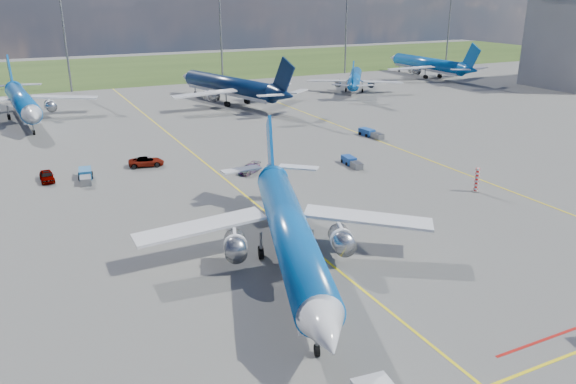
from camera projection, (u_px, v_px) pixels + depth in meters
name	position (u px, v px, depth m)	size (l,w,h in m)	color
ground	(324.00, 259.00, 51.49)	(400.00, 400.00, 0.00)	#52524F
grass_strip	(91.00, 71.00, 178.45)	(400.00, 80.00, 0.01)	#2D4719
taxiway_lines	(223.00, 176.00, 75.01)	(60.25, 160.00, 0.02)	yellow
floodlight_masts	(148.00, 37.00, 144.59)	(202.20, 0.50, 22.70)	slate
warning_post	(477.00, 180.00, 68.59)	(0.50, 0.50, 3.00)	red
bg_jet_nnw	(25.00, 121.00, 108.02)	(30.96, 40.64, 10.64)	#0C54A8
bg_jet_n	(230.00, 103.00, 125.22)	(32.84, 43.11, 11.29)	#071A3E
bg_jet_ne	(354.00, 91.00, 141.92)	(25.23, 33.11, 8.67)	#0C54A8
bg_jet_ene	(427.00, 77.00, 165.24)	(31.30, 41.08, 10.76)	#0C54A8
main_airliner	(290.00, 268.00, 49.66)	(29.33, 38.50, 10.08)	#0C54A8
service_car_a	(47.00, 176.00, 72.66)	(1.66, 4.14, 1.41)	#999999
service_car_b	(146.00, 162.00, 79.05)	(2.26, 4.90, 1.36)	#999999
service_car_c	(249.00, 169.00, 76.14)	(1.66, 4.07, 1.18)	#999999
baggage_tug_w	(351.00, 162.00, 79.52)	(1.81, 4.90, 1.08)	#184292
baggage_tug_c	(85.00, 176.00, 73.19)	(2.07, 5.60, 1.23)	#185892
baggage_tug_e	(370.00, 134.00, 95.58)	(1.91, 5.41, 1.19)	#1B4EA5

